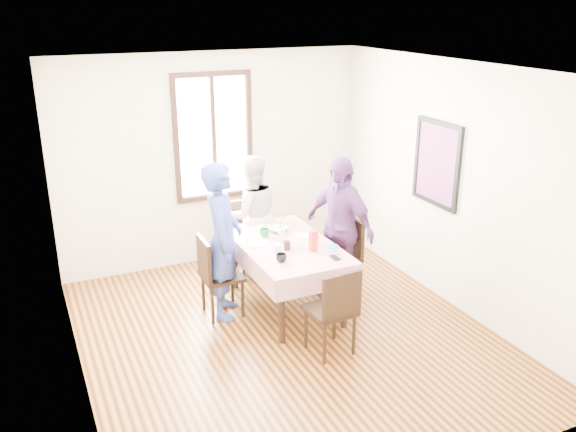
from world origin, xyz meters
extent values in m
plane|color=#331807|center=(0.00, 0.00, 0.00)|extent=(4.50, 4.50, 0.00)
plane|color=beige|center=(0.00, 2.25, 1.35)|extent=(4.00, 0.00, 4.00)
plane|color=beige|center=(2.00, 0.00, 1.35)|extent=(0.00, 4.50, 4.50)
cube|color=black|center=(0.00, 2.23, 1.65)|extent=(1.02, 0.06, 1.62)
cube|color=white|center=(0.00, 2.24, 1.65)|extent=(0.90, 0.02, 1.50)
cube|color=red|center=(1.98, 0.30, 1.55)|extent=(0.04, 0.76, 0.96)
cube|color=black|center=(0.26, 0.61, 0.38)|extent=(0.84, 1.48, 0.75)
cube|color=#61000C|center=(0.26, 0.61, 0.76)|extent=(0.96, 1.60, 0.01)
cube|color=black|center=(-0.44, 0.75, 0.46)|extent=(0.43, 0.43, 0.91)
cube|color=black|center=(0.96, 0.65, 0.46)|extent=(0.45, 0.45, 0.91)
cube|color=black|center=(0.26, 1.63, 0.46)|extent=(0.45, 0.45, 0.91)
cube|color=black|center=(0.26, -0.41, 0.46)|extent=(0.45, 0.45, 0.91)
imported|color=#304292|center=(-0.42, 0.75, 0.86)|extent=(0.62, 0.74, 1.72)
imported|color=beige|center=(0.26, 1.61, 0.76)|extent=(0.80, 0.66, 1.53)
imported|color=#5A326C|center=(0.94, 0.65, 0.83)|extent=(0.68, 1.05, 1.66)
imported|color=black|center=(0.02, 0.19, 0.80)|extent=(0.13, 0.13, 0.09)
imported|color=red|center=(0.55, 0.48, 0.80)|extent=(0.11, 0.11, 0.08)
imported|color=#0C7226|center=(0.14, 0.92, 0.81)|extent=(0.11, 0.11, 0.09)
imported|color=white|center=(0.33, 0.98, 0.79)|extent=(0.28, 0.28, 0.05)
cube|color=red|center=(0.44, 0.31, 0.87)|extent=(0.07, 0.07, 0.22)
cylinder|color=white|center=(0.60, 0.18, 0.80)|extent=(0.14, 0.14, 0.07)
cylinder|color=black|center=(0.20, 0.45, 0.81)|extent=(0.07, 0.07, 0.10)
cylinder|color=silver|center=(0.07, 0.40, 0.82)|extent=(0.08, 0.08, 0.11)
cube|color=black|center=(0.56, 0.04, 0.77)|extent=(0.07, 0.14, 0.01)
cylinder|color=silver|center=(0.24, 0.66, 0.84)|extent=(0.08, 0.08, 0.16)
cylinder|color=white|center=(-0.03, 0.71, 0.77)|extent=(0.20, 0.20, 0.01)
cylinder|color=white|center=(0.52, 0.72, 0.77)|extent=(0.20, 0.20, 0.01)
cylinder|color=white|center=(0.23, 1.17, 0.77)|extent=(0.20, 0.20, 0.01)
cylinder|color=blue|center=(0.60, 0.18, 0.84)|extent=(0.12, 0.12, 0.01)
camera|label=1|loc=(-2.28, -4.92, 3.27)|focal=37.57mm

